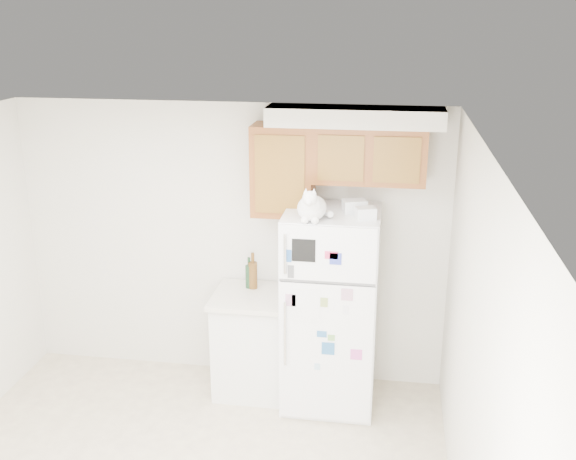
% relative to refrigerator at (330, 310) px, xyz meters
% --- Properties ---
extents(room_shell, '(3.84, 4.04, 2.52)m').
position_rel_refrigerator_xyz_m(room_shell, '(-0.81, -1.36, 0.82)').
color(room_shell, silver).
rests_on(room_shell, ground_plane).
extents(refrigerator, '(0.76, 0.78, 1.70)m').
position_rel_refrigerator_xyz_m(refrigerator, '(0.00, 0.00, 0.00)').
color(refrigerator, white).
rests_on(refrigerator, ground_plane).
extents(base_counter, '(0.64, 0.64, 0.92)m').
position_rel_refrigerator_xyz_m(base_counter, '(-0.69, 0.07, -0.39)').
color(base_counter, white).
rests_on(base_counter, ground_plane).
extents(cat, '(0.28, 0.40, 0.28)m').
position_rel_refrigerator_xyz_m(cat, '(-0.14, -0.25, 0.96)').
color(cat, white).
rests_on(cat, refrigerator).
extents(storage_box_back, '(0.21, 0.18, 0.10)m').
position_rel_refrigerator_xyz_m(storage_box_back, '(0.17, 0.02, 0.90)').
color(storage_box_back, white).
rests_on(storage_box_back, refrigerator).
extents(storage_box_front, '(0.18, 0.15, 0.09)m').
position_rel_refrigerator_xyz_m(storage_box_front, '(0.27, -0.14, 0.89)').
color(storage_box_front, white).
rests_on(storage_box_front, refrigerator).
extents(bottle_green, '(0.07, 0.07, 0.28)m').
position_rel_refrigerator_xyz_m(bottle_green, '(-0.73, 0.20, 0.21)').
color(bottle_green, '#19381E').
rests_on(bottle_green, base_counter).
extents(bottle_amber, '(0.08, 0.08, 0.33)m').
position_rel_refrigerator_xyz_m(bottle_amber, '(-0.70, 0.19, 0.23)').
color(bottle_amber, '#593814').
rests_on(bottle_amber, base_counter).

